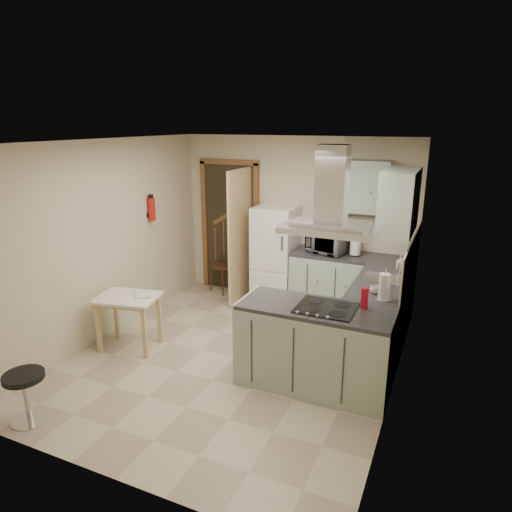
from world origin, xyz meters
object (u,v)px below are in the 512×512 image
at_px(stool, 27,397).
at_px(microwave, 327,243).
at_px(extractor_hood, 330,229).
at_px(drop_leaf_table, 130,322).
at_px(peninsula, 315,347).
at_px(bentwood_chair, 224,265).
at_px(fridge, 275,256).

bearing_deg(stool, microwave, 63.16).
distance_m(extractor_hood, drop_leaf_table, 2.79).
bearing_deg(microwave, peninsula, -61.54).
xyz_separation_m(bentwood_chair, microwave, (1.74, -0.14, 0.60)).
distance_m(drop_leaf_table, microwave, 2.88).
distance_m(peninsula, bentwood_chair, 3.02).
relative_size(fridge, drop_leaf_table, 2.08).
bearing_deg(microwave, extractor_hood, -58.79).
relative_size(extractor_hood, drop_leaf_table, 1.25).
relative_size(extractor_hood, stool, 1.82).
height_order(peninsula, stool, peninsula).
distance_m(peninsula, drop_leaf_table, 2.33).
relative_size(extractor_hood, bentwood_chair, 1.01).
height_order(stool, microwave, microwave).
bearing_deg(stool, fridge, 74.02).
bearing_deg(bentwood_chair, peninsula, -20.46).
bearing_deg(stool, bentwood_chair, 88.58).
relative_size(fridge, bentwood_chair, 1.69).
distance_m(peninsula, extractor_hood, 1.27).
distance_m(peninsula, stool, 2.81).
xyz_separation_m(extractor_hood, microwave, (-0.54, 1.96, -0.67)).
xyz_separation_m(fridge, bentwood_chair, (-0.95, 0.12, -0.31)).
relative_size(bentwood_chair, microwave, 1.66).
relative_size(drop_leaf_table, microwave, 1.34).
relative_size(fridge, stool, 3.04).
bearing_deg(peninsula, stool, -143.89).
distance_m(extractor_hood, stool, 3.24).
height_order(extractor_hood, drop_leaf_table, extractor_hood).
height_order(bentwood_chair, microwave, microwave).
xyz_separation_m(fridge, microwave, (0.79, -0.02, 0.30)).
bearing_deg(drop_leaf_table, stool, -98.96).
bearing_deg(stool, extractor_hood, 34.94).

